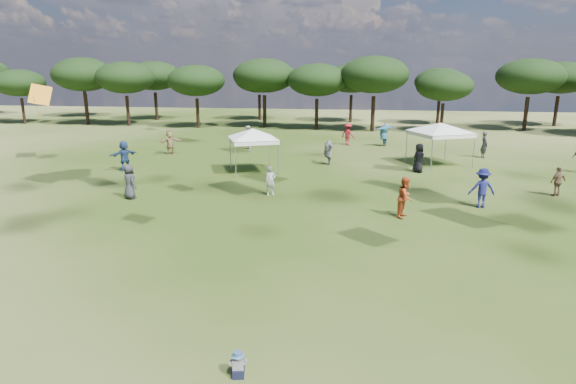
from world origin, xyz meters
The scene contains 5 objects.
tree_line centered at (2.39, 47.41, 5.42)m, with size 108.78×17.63×7.77m.
tent_left centered at (-4.52, 22.62, 2.61)m, with size 5.18×5.18×3.04m.
tent_right centered at (7.31, 26.76, 2.71)m, with size 6.06×6.06×3.13m.
toddler centered at (-0.37, 2.34, 0.26)m, with size 0.42×0.46×0.59m.
festival_crowd centered at (-0.09, 25.82, 0.92)m, with size 29.77×21.61×1.93m.
Camera 1 is at (2.00, -6.35, 6.37)m, focal length 30.00 mm.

